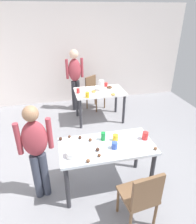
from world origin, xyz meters
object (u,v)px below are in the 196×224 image
object	(u,v)px
person_girl_near	(36,147)
soda_can	(103,136)
dining_table_near	(107,151)
chair_far_table	(94,91)
person_adult_far	(75,75)
dining_table_far	(100,95)
chair_near_table	(141,196)
mixing_bowl	(73,154)
pitcher_far	(101,85)

from	to	relation	value
person_girl_near	soda_can	bearing A→B (deg)	6.67
dining_table_near	chair_far_table	bearing A→B (deg)	82.11
person_adult_far	soda_can	world-z (taller)	person_adult_far
dining_table_near	dining_table_far	bearing A→B (deg)	79.48
dining_table_far	person_adult_far	world-z (taller)	person_adult_far
person_adult_far	soda_can	xyz separation A→B (m)	(0.08, -2.61, -0.15)
soda_can	dining_table_near	bearing A→B (deg)	-82.32
chair_near_table	mixing_bowl	size ratio (longest dim) A/B	4.87
soda_can	mixing_bowl	bearing A→B (deg)	-150.52
dining_table_near	soda_can	bearing A→B (deg)	97.68
person_girl_near	pitcher_far	bearing A→B (deg)	56.31
chair_near_table	pitcher_far	size ratio (longest dim) A/B	3.52
soda_can	pitcher_far	xyz separation A→B (m)	(0.45, 1.94, 0.06)
chair_far_table	mixing_bowl	size ratio (longest dim) A/B	4.87
dining_table_far	mixing_bowl	size ratio (longest dim) A/B	6.36
dining_table_near	soda_can	world-z (taller)	soda_can
person_girl_near	mixing_bowl	distance (m)	0.48
mixing_bowl	soda_can	distance (m)	0.54
person_adult_far	soda_can	distance (m)	2.61
person_girl_near	person_adult_far	xyz separation A→B (m)	(0.84, 2.72, 0.10)
person_adult_far	mixing_bowl	distance (m)	2.91
dining_table_far	person_adult_far	xyz separation A→B (m)	(-0.48, 0.68, 0.32)
person_adult_far	soda_can	bearing A→B (deg)	-88.32
chair_near_table	person_adult_far	world-z (taller)	person_adult_far
chair_near_table	dining_table_near	bearing A→B (deg)	108.10
dining_table_near	person_adult_far	xyz separation A→B (m)	(-0.10, 2.75, 0.31)
chair_near_table	chair_far_table	xyz separation A→B (m)	(0.15, 3.47, 0.00)
soda_can	person_adult_far	bearing A→B (deg)	91.68
chair_near_table	soda_can	xyz separation A→B (m)	(-0.25, 0.84, 0.31)
person_adult_far	pitcher_far	distance (m)	0.85
dining_table_near	person_girl_near	world-z (taller)	person_girl_near
chair_near_table	chair_far_table	bearing A→B (deg)	87.48
dining_table_far	chair_far_table	distance (m)	0.72
mixing_bowl	chair_far_table	bearing A→B (deg)	73.24
person_adult_far	dining_table_near	bearing A→B (deg)	-88.02
dining_table_far	pitcher_far	distance (m)	0.24
dining_table_far	person_girl_near	world-z (taller)	person_girl_near
pitcher_far	chair_far_table	bearing A→B (deg)	93.68
person_adult_far	mixing_bowl	world-z (taller)	person_adult_far
dining_table_near	mixing_bowl	world-z (taller)	mixing_bowl
person_girl_near	soda_can	world-z (taller)	person_girl_near
dining_table_near	soda_can	distance (m)	0.22
dining_table_far	person_adult_far	bearing A→B (deg)	125.00
dining_table_near	chair_near_table	distance (m)	0.76
mixing_bowl	soda_can	bearing A→B (deg)	29.48
chair_far_table	person_adult_far	size ratio (longest dim) A/B	0.55
soda_can	chair_far_table	bearing A→B (deg)	81.31
dining_table_far	mixing_bowl	bearing A→B (deg)	-111.68
chair_near_table	soda_can	distance (m)	0.93
dining_table_far	mixing_bowl	world-z (taller)	mixing_bowl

